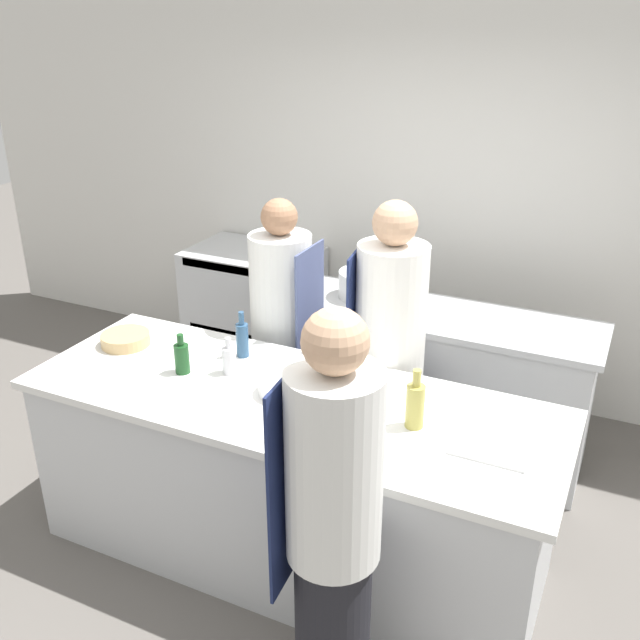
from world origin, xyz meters
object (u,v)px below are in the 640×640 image
Objects in this scene: bottle_olive_oil at (415,404)px; bottle_cooking_oil at (242,339)px; chef_at_stove at (283,339)px; cup at (343,429)px; stockpot at (364,284)px; bottle_wine at (182,357)px; bowl_mixing_large at (126,339)px; oven_range at (255,310)px; bottle_vinegar at (229,359)px; bowl_prep_small at (285,387)px; chef_at_pass_far at (388,361)px; chef_at_prep_near at (332,534)px.

bottle_olive_oil reaches higher than bottle_cooking_oil.
cup is (0.80, -0.94, 0.14)m from chef_at_stove.
bottle_wine is at bearing -108.20° from stockpot.
bottle_cooking_oil is 0.96× the size of bowl_mixing_large.
oven_range is at bearing -141.78° from chef_at_stove.
stockpot is (0.22, 1.23, 0.01)m from bottle_vinegar.
bottle_wine is at bearing 168.25° from cup.
bottle_vinegar reaches higher than cup.
stockpot is (-0.13, 1.29, 0.05)m from bowl_prep_small.
chef_at_stove is 0.67m from bottle_vinegar.
chef_at_stove is 8.01× the size of bottle_wine.
bowl_prep_small is (0.35, -0.06, -0.04)m from bottle_vinegar.
bottle_wine is 0.82× the size of bowl_prep_small.
stockpot is at bearing 23.64° from chef_at_pass_far.
chef_at_stove reaches higher than bowl_mixing_large.
chef_at_pass_far is 5.53× the size of stockpot.
stockpot is at bearing 95.70° from bowl_prep_small.
chef_at_prep_near is at bearing -27.71° from bowl_mixing_large.
bottle_vinegar is 2.16× the size of cup.
bowl_mixing_large is (-0.68, 0.03, -0.04)m from bottle_vinegar.
chef_at_pass_far reaches higher than oven_range.
chef_at_pass_far is 6.71× the size of bowl_mixing_large.
stockpot is at bearing -22.59° from oven_range.
oven_range is 4.94× the size of bottle_vinegar.
chef_at_prep_near is 9.18× the size of bottle_vinegar.
bottle_vinegar is at bearing -2.91° from bowl_mixing_large.
chef_at_pass_far is 0.87m from cup.
bowl_prep_small is 0.46m from cup.
chef_at_stove is 18.77× the size of cup.
chef_at_prep_near is at bearing -176.06° from chef_at_pass_far.
chef_at_prep_near is at bearing -31.98° from bottle_wine.
chef_at_stove is 1.28m from bottle_olive_oil.
oven_range is 3.79× the size of bottle_cooking_oil.
cup is at bearing 40.54° from chef_at_stove.
chef_at_pass_far is at bearing 21.67° from bowl_mixing_large.
bowl_mixing_large is (-0.64, -0.16, -0.07)m from bottle_cooking_oil.
stockpot is (-0.77, 1.31, -0.03)m from bottle_olive_oil.
bottle_cooking_oil reaches higher than cup.
bottle_cooking_oil is at bearing 148.27° from cup.
oven_range is 0.57× the size of chef_at_stove.
bottle_olive_oil is 1.06× the size of bowl_mixing_large.
bottle_cooking_oil is 0.93m from cup.
bottle_cooking_oil is at bearing 58.03° from bottle_wine.
bottle_vinegar is 0.92× the size of bottle_wine.
bottle_cooking_oil is at bearing 39.66° from chef_at_prep_near.
bowl_mixing_large is at bearing 166.98° from cup.
stockpot is at bearing 14.84° from chef_at_prep_near.
chef_at_prep_near is 6.92× the size of bowl_prep_small.
bottle_olive_oil is 1.06m from bottle_cooking_oil.
chef_at_prep_near reaches higher than stockpot.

